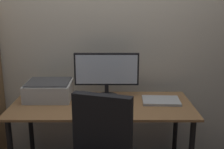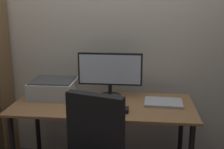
{
  "view_description": "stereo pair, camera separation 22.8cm",
  "coord_description": "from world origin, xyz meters",
  "px_view_note": "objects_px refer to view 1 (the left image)",
  "views": [
    {
      "loc": [
        0.09,
        -2.26,
        1.59
      ],
      "look_at": [
        0.08,
        -0.04,
        1.01
      ],
      "focal_mm": 44.93,
      "sensor_mm": 36.0,
      "label": 1
    },
    {
      "loc": [
        0.31,
        -2.25,
        1.59
      ],
      "look_at": [
        0.08,
        -0.04,
        1.01
      ],
      "focal_mm": 44.93,
      "sensor_mm": 36.0,
      "label": 2
    }
  ],
  "objects_px": {
    "desk": "(103,113)",
    "laptop": "(162,101)",
    "keyboard": "(103,110)",
    "mouse": "(127,109)",
    "monitor": "(107,72)",
    "printer": "(50,90)",
    "coffee_mug": "(114,100)"
  },
  "relations": [
    {
      "from": "desk",
      "to": "laptop",
      "type": "bearing_deg",
      "value": 5.73
    },
    {
      "from": "laptop",
      "to": "desk",
      "type": "bearing_deg",
      "value": -171.45
    },
    {
      "from": "keyboard",
      "to": "mouse",
      "type": "distance_m",
      "value": 0.19
    },
    {
      "from": "monitor",
      "to": "laptop",
      "type": "xyz_separation_m",
      "value": [
        0.48,
        -0.14,
        -0.22
      ]
    },
    {
      "from": "desk",
      "to": "mouse",
      "type": "bearing_deg",
      "value": -39.92
    },
    {
      "from": "monitor",
      "to": "printer",
      "type": "distance_m",
      "value": 0.54
    },
    {
      "from": "monitor",
      "to": "keyboard",
      "type": "xyz_separation_m",
      "value": [
        -0.03,
        -0.36,
        -0.23
      ]
    },
    {
      "from": "laptop",
      "to": "printer",
      "type": "distance_m",
      "value": 1.0
    },
    {
      "from": "keyboard",
      "to": "printer",
      "type": "relative_size",
      "value": 0.72
    },
    {
      "from": "desk",
      "to": "coffee_mug",
      "type": "xyz_separation_m",
      "value": [
        0.1,
        -0.02,
        0.13
      ]
    },
    {
      "from": "monitor",
      "to": "coffee_mug",
      "type": "distance_m",
      "value": 0.3
    },
    {
      "from": "keyboard",
      "to": "coffee_mug",
      "type": "xyz_separation_m",
      "value": [
        0.09,
        0.14,
        0.03
      ]
    },
    {
      "from": "desk",
      "to": "mouse",
      "type": "xyz_separation_m",
      "value": [
        0.2,
        -0.17,
        0.1
      ]
    },
    {
      "from": "laptop",
      "to": "coffee_mug",
      "type": "bearing_deg",
      "value": -167.45
    },
    {
      "from": "coffee_mug",
      "to": "laptop",
      "type": "relative_size",
      "value": 0.32
    },
    {
      "from": "monitor",
      "to": "laptop",
      "type": "distance_m",
      "value": 0.55
    },
    {
      "from": "keyboard",
      "to": "laptop",
      "type": "xyz_separation_m",
      "value": [
        0.51,
        0.21,
        0.0
      ]
    },
    {
      "from": "desk",
      "to": "coffee_mug",
      "type": "bearing_deg",
      "value": -10.98
    },
    {
      "from": "laptop",
      "to": "printer",
      "type": "xyz_separation_m",
      "value": [
        -0.99,
        0.09,
        0.07
      ]
    },
    {
      "from": "keyboard",
      "to": "laptop",
      "type": "distance_m",
      "value": 0.55
    },
    {
      "from": "keyboard",
      "to": "mouse",
      "type": "xyz_separation_m",
      "value": [
        0.19,
        -0.01,
        0.01
      ]
    },
    {
      "from": "printer",
      "to": "desk",
      "type": "bearing_deg",
      "value": -15.99
    },
    {
      "from": "laptop",
      "to": "keyboard",
      "type": "bearing_deg",
      "value": -154.37
    },
    {
      "from": "monitor",
      "to": "keyboard",
      "type": "bearing_deg",
      "value": -94.74
    },
    {
      "from": "printer",
      "to": "keyboard",
      "type": "bearing_deg",
      "value": -31.52
    },
    {
      "from": "mouse",
      "to": "desk",
      "type": "bearing_deg",
      "value": 139.9
    },
    {
      "from": "monitor",
      "to": "coffee_mug",
      "type": "height_order",
      "value": "monitor"
    },
    {
      "from": "monitor",
      "to": "coffee_mug",
      "type": "relative_size",
      "value": 5.61
    },
    {
      "from": "desk",
      "to": "monitor",
      "type": "relative_size",
      "value": 2.65
    },
    {
      "from": "coffee_mug",
      "to": "printer",
      "type": "xyz_separation_m",
      "value": [
        -0.58,
        0.16,
        0.04
      ]
    },
    {
      "from": "desk",
      "to": "monitor",
      "type": "bearing_deg",
      "value": 79.11
    },
    {
      "from": "keyboard",
      "to": "laptop",
      "type": "relative_size",
      "value": 0.91
    }
  ]
}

